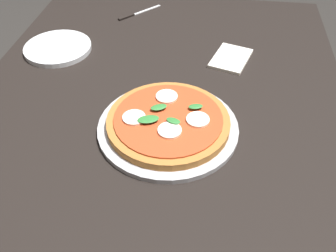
{
  "coord_description": "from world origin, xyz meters",
  "views": [
    {
      "loc": [
        -0.65,
        -0.12,
        1.32
      ],
      "look_at": [
        -0.05,
        -0.04,
        0.77
      ],
      "focal_mm": 39.92,
      "sensor_mm": 36.0,
      "label": 1
    }
  ],
  "objects_px": {
    "napkin": "(231,58)",
    "knife": "(134,14)",
    "dining_table": "(155,145)",
    "pizza": "(168,121)",
    "plate_white": "(58,48)",
    "serving_tray": "(168,127)"
  },
  "relations": [
    {
      "from": "pizza",
      "to": "napkin",
      "type": "relative_size",
      "value": 2.06
    },
    {
      "from": "dining_table",
      "to": "plate_white",
      "type": "height_order",
      "value": "plate_white"
    },
    {
      "from": "plate_white",
      "to": "serving_tray",
      "type": "bearing_deg",
      "value": -128.49
    },
    {
      "from": "knife",
      "to": "napkin",
      "type": "bearing_deg",
      "value": -125.46
    },
    {
      "from": "pizza",
      "to": "plate_white",
      "type": "distance_m",
      "value": 0.46
    },
    {
      "from": "dining_table",
      "to": "knife",
      "type": "height_order",
      "value": "knife"
    },
    {
      "from": "dining_table",
      "to": "plate_white",
      "type": "bearing_deg",
      "value": 53.66
    },
    {
      "from": "dining_table",
      "to": "knife",
      "type": "bearing_deg",
      "value": 17.05
    },
    {
      "from": "pizza",
      "to": "napkin",
      "type": "bearing_deg",
      "value": -23.61
    },
    {
      "from": "dining_table",
      "to": "serving_tray",
      "type": "bearing_deg",
      "value": -141.86
    },
    {
      "from": "pizza",
      "to": "plate_white",
      "type": "bearing_deg",
      "value": 51.66
    },
    {
      "from": "pizza",
      "to": "plate_white",
      "type": "xyz_separation_m",
      "value": [
        0.28,
        0.36,
        -0.02
      ]
    },
    {
      "from": "dining_table",
      "to": "knife",
      "type": "relative_size",
      "value": 9.84
    },
    {
      "from": "napkin",
      "to": "knife",
      "type": "distance_m",
      "value": 0.39
    },
    {
      "from": "dining_table",
      "to": "serving_tray",
      "type": "xyz_separation_m",
      "value": [
        -0.05,
        -0.04,
        0.11
      ]
    },
    {
      "from": "napkin",
      "to": "knife",
      "type": "relative_size",
      "value": 0.98
    },
    {
      "from": "serving_tray",
      "to": "napkin",
      "type": "xyz_separation_m",
      "value": [
        0.3,
        -0.13,
        -0.0
      ]
    },
    {
      "from": "serving_tray",
      "to": "napkin",
      "type": "relative_size",
      "value": 2.37
    },
    {
      "from": "plate_white",
      "to": "knife",
      "type": "distance_m",
      "value": 0.3
    },
    {
      "from": "dining_table",
      "to": "serving_tray",
      "type": "relative_size",
      "value": 4.22
    },
    {
      "from": "dining_table",
      "to": "knife",
      "type": "xyz_separation_m",
      "value": [
        0.48,
        0.15,
        0.11
      ]
    },
    {
      "from": "dining_table",
      "to": "napkin",
      "type": "bearing_deg",
      "value": -34.16
    }
  ]
}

